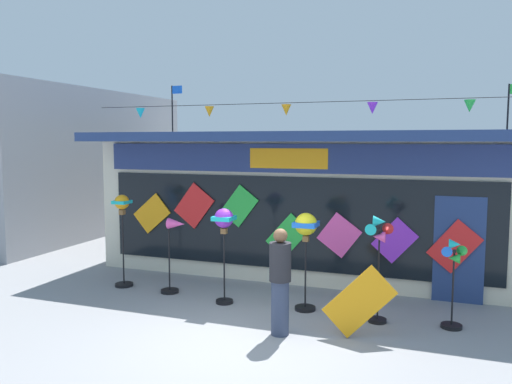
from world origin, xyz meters
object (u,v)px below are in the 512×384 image
(wind_spinner_left, at_px, (174,246))
(wind_spinner_far_right, at_px, (454,272))
(display_kite_on_ground, at_px, (359,302))
(wind_spinner_center_left, at_px, (224,227))
(wind_spinner_center_right, at_px, (306,233))
(person_near_camera, at_px, (280,281))
(kite_shop_building, at_px, (320,195))
(wind_spinner_far_left, at_px, (122,219))
(wind_spinner_right, at_px, (379,246))

(wind_spinner_left, xyz_separation_m, wind_spinner_far_right, (5.14, -0.16, -0.02))
(wind_spinner_left, xyz_separation_m, display_kite_on_ground, (3.79, -1.04, -0.39))
(wind_spinner_left, height_order, wind_spinner_center_left, wind_spinner_center_left)
(wind_spinner_left, bearing_deg, wind_spinner_far_right, -1.78)
(wind_spinner_center_right, relative_size, display_kite_on_ground, 1.68)
(wind_spinner_far_right, relative_size, person_near_camera, 0.87)
(kite_shop_building, xyz_separation_m, wind_spinner_far_left, (-3.19, -4.14, -0.21))
(wind_spinner_right, distance_m, person_near_camera, 1.78)
(wind_spinner_far_left, height_order, person_near_camera, wind_spinner_far_left)
(wind_spinner_left, bearing_deg, person_near_camera, -27.25)
(wind_spinner_far_left, xyz_separation_m, wind_spinner_right, (5.22, -0.37, -0.11))
(kite_shop_building, xyz_separation_m, wind_spinner_right, (2.02, -4.51, -0.33))
(kite_shop_building, height_order, wind_spinner_center_left, kite_shop_building)
(wind_spinner_center_right, distance_m, wind_spinner_right, 1.31)
(wind_spinner_center_left, height_order, person_near_camera, wind_spinner_center_left)
(wind_spinner_left, distance_m, wind_spinner_center_right, 2.73)
(wind_spinner_center_left, distance_m, person_near_camera, 1.91)
(wind_spinner_far_left, bearing_deg, kite_shop_building, 52.35)
(display_kite_on_ground, bearing_deg, wind_spinner_far_right, 33.02)
(wind_spinner_right, relative_size, display_kite_on_ground, 1.73)
(wind_spinner_center_right, bearing_deg, kite_shop_building, 99.67)
(wind_spinner_center_right, bearing_deg, display_kite_on_ground, -40.91)
(wind_spinner_center_right, height_order, display_kite_on_ground, wind_spinner_center_right)
(wind_spinner_left, distance_m, person_near_camera, 2.94)
(wind_spinner_center_left, relative_size, wind_spinner_center_right, 1.02)
(wind_spinner_far_left, height_order, wind_spinner_far_right, wind_spinner_far_left)
(wind_spinner_far_right, bearing_deg, wind_spinner_center_left, -178.98)
(wind_spinner_far_left, bearing_deg, wind_spinner_center_right, -2.30)
(kite_shop_building, height_order, wind_spinner_right, kite_shop_building)
(wind_spinner_center_left, relative_size, person_near_camera, 1.06)
(kite_shop_building, distance_m, wind_spinner_center_left, 4.51)
(kite_shop_building, bearing_deg, wind_spinner_far_right, -53.93)
(wind_spinner_left, bearing_deg, kite_shop_building, 65.00)
(kite_shop_building, height_order, wind_spinner_center_right, kite_shop_building)
(wind_spinner_right, bearing_deg, person_near_camera, -142.60)
(wind_spinner_left, relative_size, wind_spinner_far_right, 1.03)
(kite_shop_building, distance_m, wind_spinner_far_left, 5.23)
(wind_spinner_center_right, xyz_separation_m, wind_spinner_right, (1.29, -0.21, -0.10))
(wind_spinner_center_left, height_order, wind_spinner_center_right, wind_spinner_center_left)
(wind_spinner_center_right, xyz_separation_m, display_kite_on_ground, (1.10, -0.95, -0.83))
(wind_spinner_center_right, relative_size, wind_spinner_far_right, 1.19)
(wind_spinner_right, height_order, wind_spinner_far_right, wind_spinner_right)
(wind_spinner_left, xyz_separation_m, wind_spinner_center_right, (2.69, -0.09, 0.44))
(wind_spinner_right, bearing_deg, wind_spinner_left, 175.70)
(kite_shop_building, relative_size, wind_spinner_center_left, 5.37)
(wind_spinner_right, xyz_separation_m, person_near_camera, (-1.37, -1.05, -0.44))
(kite_shop_building, xyz_separation_m, person_near_camera, (0.65, -5.56, -0.76))
(wind_spinner_far_left, relative_size, wind_spinner_right, 1.07)
(person_near_camera, bearing_deg, wind_spinner_center_left, 77.60)
(wind_spinner_left, bearing_deg, wind_spinner_center_right, -1.88)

